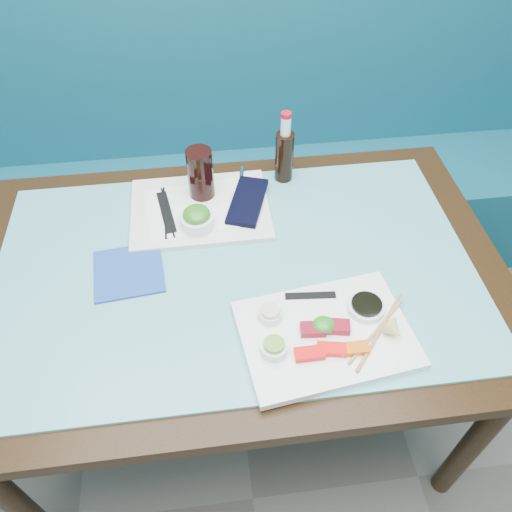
{
  "coord_description": "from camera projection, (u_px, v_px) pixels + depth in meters",
  "views": [
    {
      "loc": [
        -0.05,
        0.61,
        1.73
      ],
      "look_at": [
        0.05,
        1.45,
        0.8
      ],
      "focal_mm": 35.0,
      "sensor_mm": 36.0,
      "label": 1
    }
  ],
  "objects": [
    {
      "name": "cola_bottle_neck",
      "position": [
        286.0,
        126.0,
        1.39
      ],
      "size": [
        0.04,
        0.04,
        0.06
      ],
      "primitive_type": "cylinder",
      "rotation": [
        0.0,
        0.0,
        0.34
      ],
      "color": "white",
      "rests_on": "cola_bottle_body"
    },
    {
      "name": "sashimi_plate",
      "position": [
        326.0,
        334.0,
        1.13
      ],
      "size": [
        0.41,
        0.32,
        0.02
      ],
      "primitive_type": "cube",
      "rotation": [
        0.0,
        0.0,
        0.13
      ],
      "color": "white",
      "rests_on": "glass_top"
    },
    {
      "name": "chopstick_sleeve",
      "position": [
        310.0,
        296.0,
        1.19
      ],
      "size": [
        0.12,
        0.03,
        0.0
      ],
      "primitive_type": "cube",
      "rotation": [
        0.0,
        0.0,
        -0.08
      ],
      "color": "black",
      "rests_on": "sashimi_plate"
    },
    {
      "name": "cola_bottle_body",
      "position": [
        284.0,
        157.0,
        1.46
      ],
      "size": [
        0.06,
        0.06,
        0.16
      ],
      "primitive_type": "cylinder",
      "rotation": [
        0.0,
        0.0,
        -0.05
      ],
      "color": "black",
      "rests_on": "glass_top"
    },
    {
      "name": "ramekin_ginger",
      "position": [
        270.0,
        315.0,
        1.14
      ],
      "size": [
        0.05,
        0.05,
        0.02
      ],
      "primitive_type": "cylinder",
      "rotation": [
        0.0,
        0.0,
        0.02
      ],
      "color": "white",
      "rests_on": "sashimi_plate"
    },
    {
      "name": "tray_sleeve",
      "position": [
        166.0,
        212.0,
        1.39
      ],
      "size": [
        0.06,
        0.17,
        0.0
      ],
      "primitive_type": "cube",
      "rotation": [
        0.0,
        0.0,
        0.17
      ],
      "color": "black",
      "rests_on": "serving_tray"
    },
    {
      "name": "wasabi_fill",
      "position": [
        274.0,
        344.0,
        1.07
      ],
      "size": [
        0.06,
        0.06,
        0.01
      ],
      "primitive_type": "cylinder",
      "rotation": [
        0.0,
        0.0,
        0.29
      ],
      "color": "#65A133",
      "rests_on": "ramekin_wasabi"
    },
    {
      "name": "soy_fill",
      "position": [
        367.0,
        304.0,
        1.15
      ],
      "size": [
        0.09,
        0.09,
        0.01
      ],
      "primitive_type": "cylinder",
      "rotation": [
        0.0,
        0.0,
        -0.3
      ],
      "color": "black",
      "rests_on": "soy_dish"
    },
    {
      "name": "seaweed_garnish",
      "position": [
        324.0,
        325.0,
        1.12
      ],
      "size": [
        0.06,
        0.06,
        0.03
      ],
      "primitive_type": "ellipsoid",
      "rotation": [
        0.0,
        0.0,
        -0.29
      ],
      "color": "#267F1D",
      "rests_on": "sashimi_plate"
    },
    {
      "name": "black_chopstick_b",
      "position": [
        168.0,
        212.0,
        1.39
      ],
      "size": [
        0.04,
        0.21,
        0.01
      ],
      "primitive_type": "cylinder",
      "rotation": [
        1.57,
        0.0,
        0.17
      ],
      "color": "black",
      "rests_on": "serving_tray"
    },
    {
      "name": "cola_bottle_cap",
      "position": [
        286.0,
        115.0,
        1.36
      ],
      "size": [
        0.04,
        0.04,
        0.01
      ],
      "primitive_type": "cylinder",
      "rotation": [
        0.0,
        0.0,
        0.32
      ],
      "color": "#B50B26",
      "rests_on": "cola_bottle_neck"
    },
    {
      "name": "lemon_wedge",
      "position": [
        395.0,
        331.0,
        1.1
      ],
      "size": [
        0.06,
        0.05,
        0.05
      ],
      "primitive_type": "cone",
      "rotation": [
        1.57,
        0.0,
        0.49
      ],
      "color": "#D8C866",
      "rests_on": "sashimi_plate"
    },
    {
      "name": "paper_placemat",
      "position": [
        200.0,
        207.0,
        1.41
      ],
      "size": [
        0.31,
        0.24,
        0.0
      ],
      "primitive_type": "cube",
      "rotation": [
        0.0,
        0.0,
        0.1
      ],
      "color": "white",
      "rests_on": "serving_tray"
    },
    {
      "name": "ginger_fill",
      "position": [
        270.0,
        311.0,
        1.13
      ],
      "size": [
        0.05,
        0.05,
        0.01
      ],
      "primitive_type": "cylinder",
      "rotation": [
        0.0,
        0.0,
        -0.32
      ],
      "color": "beige",
      "rests_on": "ramekin_ginger"
    },
    {
      "name": "tuna_right",
      "position": [
        337.0,
        327.0,
        1.12
      ],
      "size": [
        0.06,
        0.05,
        0.02
      ],
      "primitive_type": "cube",
      "rotation": [
        0.0,
        0.0,
        -0.19
      ],
      "color": "maroon",
      "rests_on": "sashimi_plate"
    },
    {
      "name": "blue_napkin",
      "position": [
        129.0,
        271.0,
        1.27
      ],
      "size": [
        0.19,
        0.19,
        0.01
      ],
      "primitive_type": "cube",
      "rotation": [
        0.0,
        0.0,
        0.1
      ],
      "color": "#1B4298",
      "rests_on": "glass_top"
    },
    {
      "name": "salmon_left",
      "position": [
        309.0,
        354.0,
        1.08
      ],
      "size": [
        0.07,
        0.03,
        0.02
      ],
      "primitive_type": "cube",
      "rotation": [
        0.0,
        0.0,
        0.01
      ],
      "color": "#F00C09",
      "rests_on": "sashimi_plate"
    },
    {
      "name": "dining_table",
      "position": [
        236.0,
        290.0,
        1.35
      ],
      "size": [
        1.4,
        0.9,
        0.75
      ],
      "color": "black",
      "rests_on": "ground"
    },
    {
      "name": "salmon_right",
      "position": [
        354.0,
        349.0,
        1.09
      ],
      "size": [
        0.06,
        0.03,
        0.02
      ],
      "primitive_type": "cube",
      "rotation": [
        0.0,
        0.0,
        -0.0
      ],
      "color": "#EC5909",
      "rests_on": "sashimi_plate"
    },
    {
      "name": "seaweed_bowl",
      "position": [
        197.0,
        221.0,
        1.35
      ],
      "size": [
        0.11,
        0.11,
        0.04
      ],
      "primitive_type": "cylinder",
      "rotation": [
        0.0,
        0.0,
        -0.23
      ],
      "color": "white",
      "rests_on": "serving_tray"
    },
    {
      "name": "wooden_chopstick_b",
      "position": [
        380.0,
        331.0,
        1.12
      ],
      "size": [
        0.16,
        0.19,
        0.01
      ],
      "primitive_type": "cylinder",
      "rotation": [
        1.57,
        0.0,
        -0.7
      ],
      "color": "#A97A4F",
      "rests_on": "sashimi_plate"
    },
    {
      "name": "serving_tray",
      "position": [
        200.0,
        209.0,
        1.42
      ],
      "size": [
        0.39,
        0.29,
        0.01
      ],
      "primitive_type": "cube",
      "rotation": [
        0.0,
        0.0,
        0.0
      ],
      "color": "white",
      "rests_on": "glass_top"
    },
    {
      "name": "glass_top",
      "position": [
        235.0,
        269.0,
        1.28
      ],
      "size": [
        1.22,
        0.76,
        0.01
      ],
      "primitive_type": "cube",
      "color": "#57A6AF",
      "rests_on": "dining_table"
    },
    {
      "name": "fork",
      "position": [
        241.0,
        178.0,
        1.49
      ],
      "size": [
        0.03,
        0.1,
        0.01
      ],
      "primitive_type": "cylinder",
      "rotation": [
        1.57,
        0.0,
        -0.15
      ],
      "color": "silver",
      "rests_on": "serving_tray"
    },
    {
      "name": "black_chopstick_a",
      "position": [
        165.0,
        212.0,
        1.39
      ],
      "size": [
        0.01,
        0.21,
        0.01
      ],
      "primitive_type": "cylinder",
      "rotation": [
        1.57,
        0.0,
        0.03
      ],
      "color": "black",
      "rests_on": "serving_tray"
    },
    {
      "name": "salmon_mid",
      "position": [
        332.0,
        349.0,
        1.08
      ],
      "size": [
        0.07,
        0.04,
        0.02
      ],
      "primitive_type": "cube",
      "rotation": [
        0.0,
        0.0,
        -0.19
      ],
      "color": "#FF0D0A",
      "rests_on": "sashimi_plate"
    },
    {
      "name": "seaweed_salad",
      "position": [
        196.0,
        214.0,
        1.33
      ],
      "size": [
        0.09,
        0.09,
        0.04
      ],
      "primitive_type": "ellipsoid",
      "rotation": [
        0.0,
        0.0,
        -0.18
      ],
      "color": "#2C751B",
      "rests_on": "seaweed_bowl"
    },
    {
      "name": "navy_pouch",
      "position": [
        247.0,
        201.0,
        1.42
      ],
      "size": [
        0.14,
        0.21,
        0.02
      ],
      "primitive_type": "cube",
      "rotation": [
        0.0,
        0.0,
        -0.32
      ],
      "color": "black",
      "rests_on": "serving_tray"
    },
    {
      "name": "soy_dish",
      "position": [
        366.0,
        307.0,
        1.16
      ],
      "size": [
        0.11,
        0.11,
        0.02
      ],
      "primitive_type": "cylinder",
      "rotation": [
        0.0,
        0.0,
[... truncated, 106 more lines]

